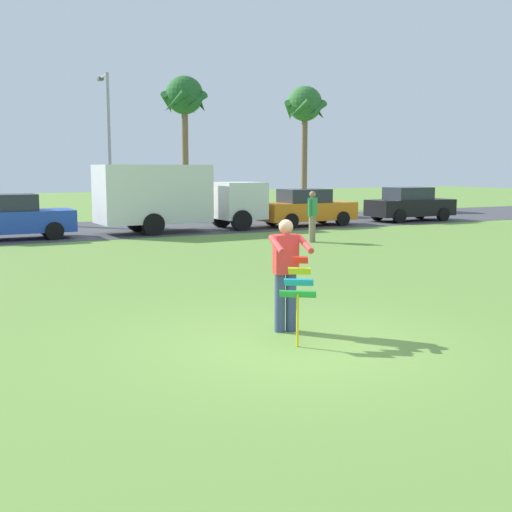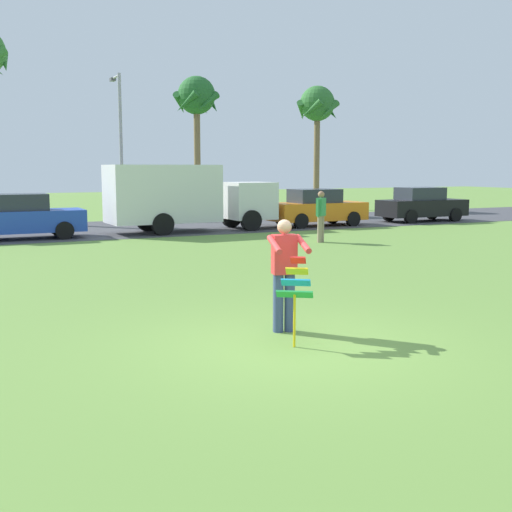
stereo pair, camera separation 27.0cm
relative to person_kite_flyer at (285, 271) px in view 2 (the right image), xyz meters
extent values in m
plane|color=olive|center=(-0.24, -0.70, -0.95)|extent=(120.00, 120.00, 0.00)
cube|color=#424247|center=(-0.24, 17.86, -0.95)|extent=(120.00, 8.00, 0.01)
cylinder|color=#384772|center=(0.09, 0.00, -0.50)|extent=(0.16, 0.16, 0.90)
cylinder|color=#384772|center=(-0.08, 0.04, -0.50)|extent=(0.16, 0.16, 0.90)
cube|color=red|center=(0.00, 0.02, 0.25)|extent=(0.40, 0.29, 0.60)
sphere|color=tan|center=(0.00, 0.02, 0.67)|extent=(0.22, 0.22, 0.22)
cylinder|color=red|center=(0.17, -0.27, 0.43)|extent=(0.21, 0.59, 0.24)
cylinder|color=red|center=(-0.26, -0.17, 0.43)|extent=(0.21, 0.59, 0.24)
cube|color=red|center=(0.01, -0.41, 0.22)|extent=(0.26, 0.24, 0.12)
cube|color=yellow|center=(-0.08, -0.54, 0.08)|extent=(0.34, 0.30, 0.12)
cube|color=#1E99D8|center=(-0.18, -0.67, -0.06)|extent=(0.42, 0.35, 0.12)
cube|color=green|center=(-0.27, -0.81, -0.19)|extent=(0.50, 0.40, 0.12)
cylinder|color=yellow|center=(-0.27, -0.81, -0.57)|extent=(0.04, 0.04, 0.76)
cube|color=#2347B7|center=(-2.29, 15.46, -0.31)|extent=(4.21, 1.72, 0.76)
cube|color=#282D38|center=(-2.44, 15.46, 0.35)|extent=(2.02, 1.40, 0.60)
cylinder|color=black|center=(-0.99, 16.27, -0.63)|extent=(0.64, 0.22, 0.64)
cylinder|color=black|center=(-0.98, 14.66, -0.63)|extent=(0.64, 0.22, 0.64)
cube|color=silver|center=(6.56, 15.57, 0.22)|extent=(1.87, 1.97, 1.50)
cube|color=silver|center=(2.86, 15.43, 0.57)|extent=(4.27, 2.16, 2.20)
cylinder|color=black|center=(6.17, 16.48, -0.53)|extent=(0.85, 0.31, 0.84)
cylinder|color=black|center=(6.24, 14.64, -0.53)|extent=(0.85, 0.31, 0.84)
cylinder|color=black|center=(2.47, 16.34, -0.53)|extent=(0.85, 0.31, 0.84)
cylinder|color=black|center=(2.54, 14.50, -0.53)|extent=(0.85, 0.31, 0.84)
cube|color=orange|center=(9.80, 15.46, -0.31)|extent=(4.23, 1.77, 0.76)
cube|color=#282D38|center=(9.65, 15.46, 0.35)|extent=(2.04, 1.43, 0.60)
cylinder|color=black|center=(11.09, 16.29, -0.63)|extent=(0.64, 0.23, 0.64)
cylinder|color=black|center=(11.12, 14.68, -0.63)|extent=(0.64, 0.23, 0.64)
cylinder|color=black|center=(8.49, 16.25, -0.63)|extent=(0.64, 0.23, 0.64)
cylinder|color=black|center=(8.51, 14.63, -0.63)|extent=(0.64, 0.23, 0.64)
cube|color=black|center=(15.52, 15.46, -0.31)|extent=(4.20, 1.70, 0.76)
cube|color=#282D38|center=(15.37, 15.46, 0.35)|extent=(2.02, 1.39, 0.60)
cylinder|color=black|center=(16.82, 16.27, -0.63)|extent=(0.64, 0.22, 0.64)
cylinder|color=black|center=(16.82, 14.65, -0.63)|extent=(0.64, 0.22, 0.64)
cylinder|color=black|center=(14.22, 16.27, -0.63)|extent=(0.64, 0.22, 0.64)
cylinder|color=black|center=(14.22, 14.65, -0.63)|extent=(0.64, 0.22, 0.64)
cone|color=#387A33|center=(-1.94, 23.89, 6.34)|extent=(0.44, 1.56, 1.28)
cylinder|color=brown|center=(8.13, 25.87, 2.20)|extent=(0.36, 0.36, 6.31)
sphere|color=#236028|center=(8.13, 25.87, 5.56)|extent=(2.10, 2.10, 2.10)
cone|color=#236028|center=(9.08, 25.87, 5.11)|extent=(0.44, 1.56, 1.28)
cone|color=#236028|center=(8.42, 26.77, 5.11)|extent=(1.62, 0.90, 1.28)
cone|color=#236028|center=(7.36, 26.42, 5.11)|extent=(1.27, 1.52, 1.28)
cone|color=#236028|center=(7.36, 25.31, 5.11)|extent=(1.27, 1.52, 1.28)
cone|color=#236028|center=(8.42, 24.96, 5.11)|extent=(1.62, 0.90, 1.28)
cylinder|color=brown|center=(15.78, 25.65, 2.13)|extent=(0.36, 0.36, 6.16)
sphere|color=#2D6B2D|center=(15.78, 25.65, 5.41)|extent=(2.10, 2.10, 2.10)
cone|color=#2D6B2D|center=(16.73, 25.65, 4.96)|extent=(0.44, 1.56, 1.28)
cone|color=#2D6B2D|center=(16.07, 26.55, 4.96)|extent=(1.62, 0.90, 1.28)
cone|color=#2D6B2D|center=(15.01, 26.21, 4.96)|extent=(1.27, 1.52, 1.28)
cone|color=#2D6B2D|center=(15.01, 25.09, 4.96)|extent=(1.27, 1.52, 1.28)
cone|color=#2D6B2D|center=(16.07, 24.74, 4.96)|extent=(1.62, 0.90, 1.28)
cylinder|color=#9E9EA3|center=(3.07, 22.76, 2.55)|extent=(0.16, 0.16, 7.00)
cylinder|color=#9E9EA3|center=(3.07, 23.46, 5.95)|extent=(0.10, 1.40, 0.10)
cube|color=#4C4C51|center=(3.07, 24.11, 5.91)|extent=(0.24, 0.44, 0.16)
cylinder|color=gray|center=(6.66, 10.05, -0.50)|extent=(0.16, 0.16, 0.90)
cylinder|color=gray|center=(6.81, 10.15, -0.50)|extent=(0.16, 0.16, 0.90)
cube|color=#338C4C|center=(6.74, 10.10, 0.25)|extent=(0.42, 0.39, 0.60)
sphere|color=#9E7051|center=(6.74, 10.10, 0.67)|extent=(0.22, 0.22, 0.22)
cylinder|color=#338C4C|center=(6.54, 9.96, 0.21)|extent=(0.09, 0.09, 0.58)
cylinder|color=#338C4C|center=(6.93, 10.24, 0.21)|extent=(0.09, 0.09, 0.58)
camera|label=1|loc=(-4.74, -8.37, 1.55)|focal=44.99mm
camera|label=2|loc=(-4.50, -8.49, 1.55)|focal=44.99mm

